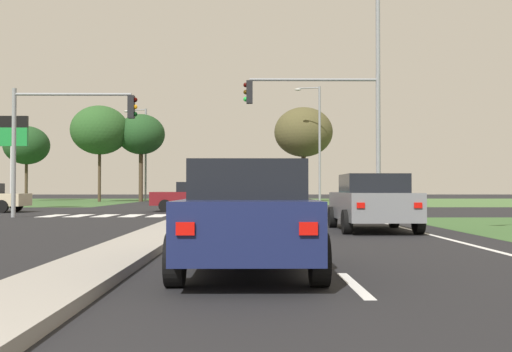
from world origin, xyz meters
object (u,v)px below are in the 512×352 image
Objects in this scene: street_lamp_fourth at (144,149)px; street_lamp_second at (381,86)px; car_teal_second at (207,193)px; treeline_near at (27,145)px; car_blue_sixth at (253,201)px; traffic_signal_near_left at (61,127)px; pedestrian_at_median at (215,187)px; traffic_signal_near_right at (329,117)px; treeline_second at (100,130)px; car_grey_near at (372,202)px; car_black_fifth at (370,196)px; car_maroon_third at (195,196)px; treeline_third at (141,135)px; treeline_fourth at (303,132)px; street_lamp_third at (318,138)px; fuel_price_totem at (13,141)px; car_navy_fourth at (248,216)px.

street_lamp_second is at bearing -62.50° from street_lamp_fourth.
treeline_near is at bearing 11.97° from car_teal_second.
traffic_signal_near_left is at bearing 137.22° from car_blue_sixth.
pedestrian_at_median is (5.43, 16.64, -2.47)m from traffic_signal_near_left.
treeline_second is at bearing 119.35° from traffic_signal_near_right.
car_grey_near is 16.82m from car_black_fifth.
car_maroon_third is (-6.33, 14.78, -0.02)m from car_grey_near.
car_maroon_third is 1.10× the size of car_black_fifth.
car_teal_second is 0.51× the size of treeline_second.
treeline_fourth is (15.35, -0.72, 0.17)m from treeline_third.
pedestrian_at_median is at bearing 109.14° from traffic_signal_near_right.
street_lamp_second is 23.14m from street_lamp_third.
traffic_signal_near_right reaches higher than fuel_price_totem.
treeline_fourth reaches higher than car_blue_sixth.
car_navy_fourth is (4.55, -55.45, 0.04)m from car_teal_second.
street_lamp_second is (2.77, 2.68, 1.79)m from traffic_signal_near_right.
treeline_near reaches higher than car_blue_sixth.
traffic_signal_near_left is at bearing 115.58° from car_navy_fourth.
street_lamp_fourth is 20.21m from pedestrian_at_median.
street_lamp_second is 1.30× the size of treeline_third.
street_lamp_third is (10.35, -13.24, 4.74)m from car_teal_second.
street_lamp_third reaches higher than car_blue_sixth.
street_lamp_third is 1.08× the size of street_lamp_fourth.
traffic_signal_near_left is (-3.30, -39.05, 3.00)m from car_teal_second.
pedestrian_at_median is 0.21× the size of treeline_second.
car_navy_fourth is 1.06× the size of car_black_fifth.
street_lamp_fourth reaches higher than fuel_price_totem.
treeline_third reaches higher than fuel_price_totem.
car_black_fifth is 7.74m from street_lamp_second.
street_lamp_second is (5.99, 10.07, 5.15)m from car_blue_sixth.
traffic_signal_near_left is at bearing -85.59° from treeline_third.
car_grey_near is 0.56× the size of treeline_near.
treeline_fourth is (-0.74, 5.22, 1.01)m from street_lamp_third.
car_black_fifth is at bearing 110.23° from car_teal_second.
street_lamp_third reaches higher than car_teal_second.
traffic_signal_near_right is at bearing -53.84° from treeline_near.
car_blue_sixth is 0.72× the size of traffic_signal_near_right.
pedestrian_at_median is 19.07m from treeline_second.
car_maroon_third is 0.52× the size of treeline_fourth.
car_blue_sixth reaches higher than car_maroon_third.
treeline_fourth is (12.91, 31.03, 2.75)m from traffic_signal_near_left.
street_lamp_fourth is 1.67× the size of fuel_price_totem.
car_navy_fourth is (-3.48, -8.29, -0.02)m from car_grey_near.
car_maroon_third is 12.40m from fuel_price_totem.
street_lamp_third is at bearing -18.52° from treeline_near.
treeline_near reaches higher than car_maroon_third.
traffic_signal_near_right is at bearing 66.39° from car_blue_sixth.
street_lamp_fourth reaches higher than treeline_third.
car_grey_near is 47.84m from car_teal_second.
street_lamp_fourth is at bearing 104.24° from car_blue_sixth.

